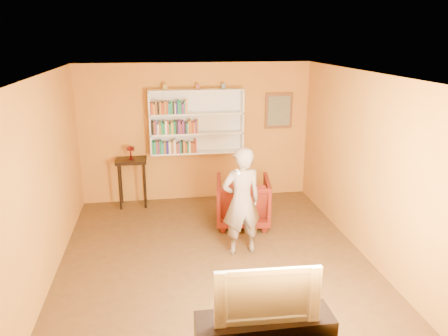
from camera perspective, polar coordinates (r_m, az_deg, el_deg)
The scene contains 15 objects.
room_shell at distance 6.31m, azimuth -1.46°, elevation -3.20°, with size 5.30×5.80×2.88m.
bookshelf at distance 8.47m, azimuth -3.63°, elevation 6.09°, with size 1.80×0.29×1.23m.
books_row_lower at distance 8.44m, azimuth -6.53°, elevation 2.73°, with size 0.84×0.19×0.27m.
books_row_middle at distance 8.36m, azimuth -6.43°, elevation 5.29°, with size 0.88×0.19×0.27m.
books_row_upper at distance 8.29m, azimuth -7.22°, elevation 7.80°, with size 0.68×0.19×0.26m.
ornament_left at distance 8.28m, azimuth -7.71°, elevation 10.43°, with size 0.08×0.08×0.10m, color olive.
ornament_centre at distance 8.32m, azimuth -3.46°, elevation 10.54°, with size 0.07×0.07×0.09m, color brown.
ornament_right at distance 8.38m, azimuth -0.10°, elevation 10.64°, with size 0.07×0.07×0.10m, color #465E74.
framed_painting at distance 8.80m, azimuth 7.17°, elevation 7.43°, with size 0.55×0.05×0.70m.
console_table at distance 8.49m, azimuth -11.98°, elevation 0.10°, with size 0.58×0.44×0.94m.
ruby_lustre at distance 8.40m, azimuth -12.12°, elevation 2.34°, with size 0.16×0.16×0.25m.
armchair at distance 7.62m, azimuth 2.47°, elevation -4.34°, with size 0.90×0.93×0.84m, color #4D0A05.
person at distance 6.49m, azimuth 2.30°, elevation -4.38°, with size 0.61×0.40×1.66m, color #796758.
game_remote at distance 6.06m, azimuth 1.79°, elevation -0.50°, with size 0.04×0.15×0.04m, color white.
television at distance 4.46m, azimuth 5.45°, elevation -15.67°, with size 1.03×0.14×0.60m, color black.
Camera 1 is at (-0.76, -5.88, 3.20)m, focal length 35.00 mm.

